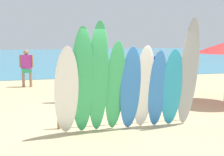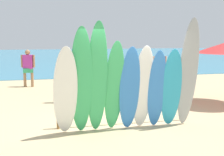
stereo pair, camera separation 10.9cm
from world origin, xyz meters
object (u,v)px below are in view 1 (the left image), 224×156
surfboard_rack (124,103)px  surfboard_blue_6 (157,89)px  surfboard_green_3 (115,86)px  surfboard_teal_7 (172,88)px  surfboard_white_0 (66,91)px  beachgoer_midbeach (27,66)px  beach_chair_red (178,88)px  beachgoer_photographing (86,65)px  surfboard_green_2 (98,78)px  beachgoer_strolling (66,79)px  beachgoer_near_rack (158,67)px  surfboard_green_1 (82,82)px  surfboard_blue_4 (131,89)px  distant_boat (166,64)px  surfboard_grey_8 (189,73)px  surfboard_white_5 (144,87)px

surfboard_rack → surfboard_blue_6: size_ratio=1.75×
surfboard_green_3 → surfboard_teal_7: bearing=-2.6°
surfboard_white_0 → surfboard_blue_6: 2.33m
beachgoer_midbeach → beach_chair_red: (5.54, -4.30, -0.57)m
surfboard_blue_6 → beachgoer_photographing: surfboard_blue_6 is taller
surfboard_green_2 → beachgoer_strolling: surfboard_green_2 is taller
beachgoer_near_rack → surfboard_green_2: bearing=-118.4°
surfboard_green_1 → beachgoer_midbeach: size_ratio=1.51×
surfboard_green_1 → beachgoer_strolling: 3.64m
surfboard_blue_4 → beachgoer_strolling: size_ratio=1.42×
surfboard_green_3 → surfboard_blue_4: size_ratio=1.08×
surfboard_blue_4 → beachgoer_strolling: (-1.27, 3.52, -0.19)m
surfboard_rack → distant_boat: (7.85, 14.67, -0.43)m
surfboard_green_1 → beachgoer_photographing: surfboard_green_1 is taller
surfboard_green_3 → surfboard_blue_6: 1.13m
surfboard_white_0 → surfboard_blue_4: size_ratio=1.03×
surfboard_grey_8 → beachgoer_strolling: bearing=132.5°
surfboard_white_0 → beachgoer_midbeach: bearing=96.3°
surfboard_blue_6 → surfboard_white_5: bearing=178.7°
surfboard_white_0 → beachgoer_photographing: (1.68, 7.79, -0.14)m
surfboard_blue_6 → beachgoer_strolling: size_ratio=1.35×
beachgoer_strolling → distant_boat: (9.09, 11.63, -0.72)m
beachgoer_strolling → surfboard_blue_6: bearing=126.2°
surfboard_green_2 → surfboard_white_5: 1.24m
beachgoer_photographing → beachgoer_strolling: bearing=-6.9°
surfboard_green_1 → surfboard_green_2: bearing=3.4°
surfboard_green_1 → surfboard_blue_4: size_ratio=1.24×
surfboard_green_2 → beachgoer_strolling: bearing=97.6°
surfboard_grey_8 → beachgoer_strolling: size_ratio=1.89×
surfboard_green_1 → beachgoer_near_rack: size_ratio=1.55×
surfboard_blue_6 → beach_chair_red: size_ratio=2.46×
surfboard_blue_6 → surfboard_teal_7: (0.39, -0.02, 0.02)m
surfboard_white_5 → beach_chair_red: size_ratio=2.61×
surfboard_teal_7 → beachgoer_photographing: size_ratio=1.28×
surfboard_teal_7 → beachgoer_midbeach: bearing=123.4°
surfboard_green_2 → surfboard_green_3: bearing=12.5°
beachgoer_photographing → beachgoer_midbeach: size_ratio=0.93×
beachgoer_midbeach → beachgoer_strolling: size_ratio=1.16×
surfboard_white_5 → beachgoer_strolling: size_ratio=1.43×
surfboard_rack → surfboard_grey_8: bearing=-19.1°
surfboard_grey_8 → beach_chair_red: surfboard_grey_8 is taller
surfboard_green_3 → beachgoer_midbeach: surfboard_green_3 is taller
surfboard_rack → surfboard_grey_8: surfboard_grey_8 is taller
surfboard_white_0 → surfboard_green_3: bearing=2.2°
surfboard_green_1 → beach_chair_red: (4.03, 3.14, -0.86)m
surfboard_rack → surfboard_white_5: surfboard_white_5 is taller
surfboard_white_0 → surfboard_green_3: 1.20m
beachgoer_midbeach → surfboard_white_0: bearing=-65.7°
surfboard_white_0 → beachgoer_photographing: surfboard_white_0 is taller
surfboard_green_2 → surfboard_blue_6: (1.57, 0.13, -0.35)m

